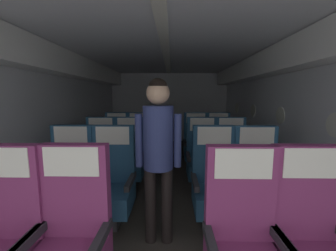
# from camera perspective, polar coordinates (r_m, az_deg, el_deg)

# --- Properties ---
(ground) EXTENTS (3.87, 7.17, 0.02)m
(ground) POSITION_cam_1_polar(r_m,az_deg,el_deg) (3.64, -0.58, -15.29)
(ground) COLOR #3D3833
(fuselage_shell) EXTENTS (3.75, 6.82, 2.19)m
(fuselage_shell) POSITION_cam_1_polar(r_m,az_deg,el_deg) (3.63, -0.46, 10.44)
(fuselage_shell) COLOR silver
(fuselage_shell) RESTS_ON ground
(seat_a_left_aisle) EXTENTS (0.49, 0.51, 1.10)m
(seat_a_left_aisle) POSITION_cam_1_polar(r_m,az_deg,el_deg) (1.72, -24.98, -26.89)
(seat_a_left_aisle) COLOR #38383D
(seat_a_left_aisle) RESTS_ON ground
(seat_a_right_aisle) EXTENTS (0.49, 0.51, 1.10)m
(seat_a_right_aisle) POSITION_cam_1_polar(r_m,az_deg,el_deg) (1.82, 34.59, -25.37)
(seat_a_right_aisle) COLOR #38383D
(seat_a_right_aisle) RESTS_ON ground
(seat_a_right_window) EXTENTS (0.49, 0.51, 1.10)m
(seat_a_right_window) POSITION_cam_1_polar(r_m,az_deg,el_deg) (1.63, 19.84, -28.69)
(seat_a_right_window) COLOR #38383D
(seat_a_right_window) RESTS_ON ground
(seat_b_left_window) EXTENTS (0.49, 0.51, 1.10)m
(seat_b_left_window) POSITION_cam_1_polar(r_m,az_deg,el_deg) (2.66, -24.91, -14.03)
(seat_b_left_window) COLOR #38383D
(seat_b_left_window) RESTS_ON ground
(seat_b_left_aisle) EXTENTS (0.49, 0.51, 1.10)m
(seat_b_left_aisle) POSITION_cam_1_polar(r_m,az_deg,el_deg) (2.49, -14.84, -15.03)
(seat_b_left_aisle) COLOR #38383D
(seat_b_left_aisle) RESTS_ON ground
(seat_b_right_aisle) EXTENTS (0.49, 0.51, 1.10)m
(seat_b_right_aisle) POSITION_cam_1_polar(r_m,az_deg,el_deg) (2.56, 22.92, -14.77)
(seat_b_right_aisle) COLOR #38383D
(seat_b_right_aisle) RESTS_ON ground
(seat_b_right_window) EXTENTS (0.49, 0.51, 1.10)m
(seat_b_right_window) POSITION_cam_1_polar(r_m,az_deg,el_deg) (2.46, 12.37, -15.31)
(seat_b_right_window) COLOR #38383D
(seat_b_right_window) RESTS_ON ground
(seat_c_left_window) EXTENTS (0.49, 0.51, 1.10)m
(seat_c_left_window) POSITION_cam_1_polar(r_m,az_deg,el_deg) (3.48, -17.79, -8.52)
(seat_c_left_window) COLOR #38383D
(seat_c_left_window) RESTS_ON ground
(seat_c_left_aisle) EXTENTS (0.49, 0.51, 1.10)m
(seat_c_left_aisle) POSITION_cam_1_polar(r_m,az_deg,el_deg) (3.37, -10.44, -8.83)
(seat_c_left_aisle) COLOR #38383D
(seat_c_left_aisle) RESTS_ON ground
(seat_c_right_aisle) EXTENTS (0.49, 0.51, 1.10)m
(seat_c_right_aisle) POSITION_cam_1_polar(r_m,az_deg,el_deg) (3.44, 16.67, -8.69)
(seat_c_right_aisle) COLOR #38383D
(seat_c_right_aisle) RESTS_ON ground
(seat_c_right_window) EXTENTS (0.49, 0.51, 1.10)m
(seat_c_right_window) POSITION_cam_1_polar(r_m,az_deg,el_deg) (3.35, 9.16, -8.91)
(seat_c_right_window) COLOR #38383D
(seat_c_right_window) RESTS_ON ground
(seat_d_left_window) EXTENTS (0.49, 0.51, 1.10)m
(seat_d_left_window) POSITION_cam_1_polar(r_m,az_deg,el_deg) (4.40, -13.76, -4.99)
(seat_d_left_window) COLOR #38383D
(seat_d_left_window) RESTS_ON ground
(seat_d_left_aisle) EXTENTS (0.49, 0.51, 1.10)m
(seat_d_left_aisle) POSITION_cam_1_polar(r_m,az_deg,el_deg) (4.29, -7.86, -5.16)
(seat_d_left_aisle) COLOR #38383D
(seat_d_left_aisle) RESTS_ON ground
(seat_d_right_aisle) EXTENTS (0.49, 0.51, 1.10)m
(seat_d_right_aisle) POSITION_cam_1_polar(r_m,az_deg,el_deg) (4.34, 13.46, -5.16)
(seat_d_right_aisle) COLOR #38383D
(seat_d_right_aisle) RESTS_ON ground
(seat_d_right_window) EXTENTS (0.49, 0.51, 1.10)m
(seat_d_right_window) POSITION_cam_1_polar(r_m,az_deg,el_deg) (4.25, 7.48, -5.28)
(seat_d_right_window) COLOR #38383D
(seat_d_right_window) RESTS_ON ground
(flight_attendant) EXTENTS (0.43, 0.28, 1.58)m
(flight_attendant) POSITION_cam_1_polar(r_m,az_deg,el_deg) (1.98, -2.63, -5.16)
(flight_attendant) COLOR black
(flight_attendant) RESTS_ON ground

